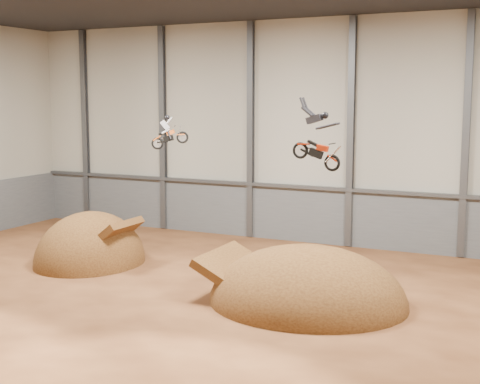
% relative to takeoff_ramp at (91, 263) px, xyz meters
% --- Properties ---
extents(floor, '(40.00, 40.00, 0.00)m').
position_rel_takeoff_ramp_xyz_m(floor, '(8.41, -4.51, 0.00)').
color(floor, '#4A2713').
rests_on(floor, ground).
extents(back_wall, '(40.00, 0.10, 14.00)m').
position_rel_takeoff_ramp_xyz_m(back_wall, '(8.41, 10.49, 7.00)').
color(back_wall, '#A6A293').
rests_on(back_wall, ground).
extents(lower_band_back, '(39.80, 0.18, 3.50)m').
position_rel_takeoff_ramp_xyz_m(lower_band_back, '(8.41, 10.39, 1.75)').
color(lower_band_back, '#585B60').
rests_on(lower_band_back, ground).
extents(steel_rail, '(39.80, 0.35, 0.20)m').
position_rel_takeoff_ramp_xyz_m(steel_rail, '(8.41, 10.24, 3.55)').
color(steel_rail, '#47494F').
rests_on(steel_rail, lower_band_back).
extents(steel_column_0, '(0.40, 0.36, 13.90)m').
position_rel_takeoff_ramp_xyz_m(steel_column_0, '(-8.26, 10.29, 7.00)').
color(steel_column_0, '#47494F').
rests_on(steel_column_0, ground).
extents(steel_column_1, '(0.40, 0.36, 13.90)m').
position_rel_takeoff_ramp_xyz_m(steel_column_1, '(-1.59, 10.29, 7.00)').
color(steel_column_1, '#47494F').
rests_on(steel_column_1, ground).
extents(steel_column_2, '(0.40, 0.36, 13.90)m').
position_rel_takeoff_ramp_xyz_m(steel_column_2, '(5.08, 10.29, 7.00)').
color(steel_column_2, '#47494F').
rests_on(steel_column_2, ground).
extents(steel_column_3, '(0.40, 0.36, 13.90)m').
position_rel_takeoff_ramp_xyz_m(steel_column_3, '(11.74, 10.29, 7.00)').
color(steel_column_3, '#47494F').
rests_on(steel_column_3, ground).
extents(steel_column_4, '(0.40, 0.36, 13.90)m').
position_rel_takeoff_ramp_xyz_m(steel_column_4, '(18.41, 10.29, 7.00)').
color(steel_column_4, '#47494F').
rests_on(steel_column_4, ground).
extents(takeoff_ramp, '(5.78, 6.66, 5.78)m').
position_rel_takeoff_ramp_xyz_m(takeoff_ramp, '(0.00, 0.00, 0.00)').
color(takeoff_ramp, '#3D230F').
rests_on(takeoff_ramp, ground).
extents(landing_ramp, '(8.96, 7.93, 5.17)m').
position_rel_takeoff_ramp_xyz_m(landing_ramp, '(13.40, -1.77, 0.00)').
color(landing_ramp, '#3D230F').
rests_on(landing_ramp, ground).
extents(fmx_rider_a, '(2.41, 1.72, 2.19)m').
position_rel_takeoff_ramp_xyz_m(fmx_rider_a, '(4.75, 0.99, 7.49)').
color(fmx_rider_a, '#D0591C').
extents(fmx_rider_b, '(3.67, 1.05, 3.36)m').
position_rel_takeoff_ramp_xyz_m(fmx_rider_b, '(13.68, -1.97, 7.56)').
color(fmx_rider_b, '#AA2106').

